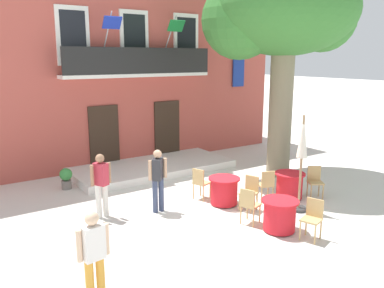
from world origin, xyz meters
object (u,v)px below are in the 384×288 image
Objects in this scene: cafe_chair_middle_1 at (249,204)px; ground_planter_left at (66,177)px; pedestrian_by_tree at (101,182)px; plane_tree at (283,15)px; cafe_chair_near_tree_1 at (250,190)px; cafe_chair_near_tree_0 at (200,181)px; cafe_table_middle at (280,215)px; cafe_table_front at (289,185)px; cafe_chair_front_0 at (266,183)px; cafe_chair_middle_0 at (313,216)px; pedestrian_near_entrance at (158,177)px; cafe_chair_front_1 at (315,180)px; pedestrian_mid_plaza at (94,255)px; cafe_umbrella at (302,149)px; cafe_table_near_tree at (224,191)px.

ground_planter_left is at bearing 119.68° from cafe_chair_middle_1.
pedestrian_by_tree is (-2.79, 2.38, 0.40)m from cafe_chair_middle_1.
ground_planter_left is 0.40× the size of pedestrian_by_tree.
plane_tree reaches higher than cafe_chair_near_tree_1.
cafe_chair_near_tree_0 is 2.06m from cafe_chair_middle_1.
cafe_table_front is at bearing 37.06° from cafe_table_middle.
cafe_chair_middle_0 is at bearing -109.24° from cafe_chair_front_0.
cafe_chair_near_tree_0 and cafe_chair_front_0 have the same top height.
ground_planter_left is (-5.06, 4.38, -0.02)m from cafe_table_front.
cafe_table_middle is 0.95× the size of cafe_chair_front_0.
plane_tree is at bearing 7.80° from pedestrian_near_entrance.
cafe_table_middle is 0.52× the size of pedestrian_near_entrance.
plane_tree is at bearing 72.40° from cafe_chair_front_1.
cafe_chair_middle_1 is 1.00× the size of cafe_chair_front_0.
cafe_chair_near_tree_1 is 0.55× the size of pedestrian_mid_plaza.
cafe_chair_middle_1 is 1.05× the size of cafe_table_front.
cafe_chair_middle_1 is 0.55× the size of pedestrian_mid_plaza.
cafe_umbrella is (1.69, -0.07, 1.14)m from cafe_chair_middle_1.
cafe_umbrella reaches higher than cafe_chair_near_tree_1.
pedestrian_near_entrance is (-2.07, 3.29, 0.41)m from cafe_chair_middle_0.
cafe_table_front is at bearing 18.05° from cafe_chair_middle_1.
cafe_chair_front_1 is (2.83, -1.70, 0.00)m from cafe_chair_near_tree_0.
cafe_table_middle is 0.34× the size of cafe_umbrella.
cafe_chair_near_tree_1 is 0.80m from cafe_chair_front_0.
pedestrian_mid_plaza is (-2.81, -3.01, -0.01)m from pedestrian_near_entrance.
plane_tree is 5.95m from cafe_chair_near_tree_0.
cafe_chair_near_tree_1 and cafe_chair_middle_0 have the same top height.
ground_planter_left is at bearing 131.68° from cafe_umbrella.
cafe_table_near_tree is 1.22m from cafe_chair_front_0.
cafe_chair_near_tree_0 and cafe_chair_near_tree_1 have the same top height.
cafe_table_near_tree is at bearing -17.51° from pedestrian_near_entrance.
cafe_chair_near_tree_0 reaches higher than cafe_table_near_tree.
cafe_chair_front_0 is at bearing 105.02° from cafe_umbrella.
cafe_table_middle is at bearing -124.98° from cafe_chair_front_0.
pedestrian_by_tree reaches higher than cafe_chair_near_tree_1.
cafe_table_middle is 2.71m from cafe_chair_front_1.
cafe_umbrella is at bearing 9.66° from pedestrian_mid_plaza.
plane_tree is 7.61× the size of cafe_chair_front_1.
cafe_chair_near_tree_0 is 1.50m from pedestrian_near_entrance.
pedestrian_near_entrance is 4.12m from pedestrian_mid_plaza.
cafe_chair_near_tree_0 and cafe_chair_front_1 have the same top height.
cafe_chair_front_1 is 0.55× the size of pedestrian_mid_plaza.
cafe_table_near_tree is 0.95× the size of cafe_chair_front_0.
pedestrian_mid_plaza is (-5.93, -1.01, -0.73)m from cafe_umbrella.
ground_planter_left is at bearing 130.99° from cafe_table_near_tree.
pedestrian_by_tree is at bearing 160.55° from cafe_chair_front_0.
cafe_table_front is 3.83m from pedestrian_near_entrance.
pedestrian_mid_plaza is at bearing -133.05° from pedestrian_near_entrance.
cafe_table_near_tree is 1.42m from cafe_chair_middle_1.
pedestrian_mid_plaza is (-7.79, -3.69, -4.35)m from plane_tree.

